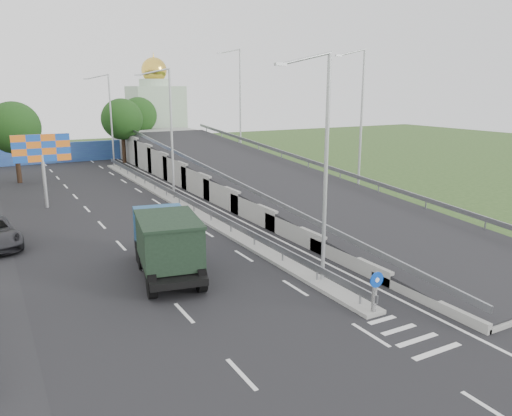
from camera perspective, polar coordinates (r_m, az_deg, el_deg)
ground at (r=19.36m, az=17.71°, el=-14.13°), size 160.00×160.00×0.00m
road_surface at (r=34.15m, az=-11.12°, el=-1.60°), size 26.00×90.00×0.04m
median at (r=38.73m, az=-8.75°, el=0.46°), size 1.00×44.00×0.20m
overpass_ramp at (r=41.51m, az=0.93°, el=3.82°), size 10.00×50.00×3.50m
median_guardrail at (r=38.59m, az=-8.78°, el=1.40°), size 0.09×44.00×0.71m
sign_bollard at (r=20.31m, az=13.44°, el=-9.28°), size 0.64×0.23×1.67m
lamp_post_near at (r=21.98m, az=7.64°, el=5.66°), size 2.74×0.18×10.08m
lamp_post_mid at (r=39.78m, az=-9.91°, el=9.09°), size 2.74×0.18×10.08m
lamp_post_far at (r=59.00m, az=-16.43°, el=10.15°), size 2.74×0.18×10.08m
blue_wall at (r=64.55m, az=-20.92°, el=5.95°), size 30.00×0.50×2.40m
church at (r=75.13m, az=-11.36°, el=10.68°), size 7.00×7.00×13.80m
billboard at (r=39.94m, az=-23.28°, el=5.87°), size 4.00×0.24×5.50m
tree_left_mid at (r=51.69m, az=-25.94°, el=8.24°), size 4.80×4.80×7.60m
tree_median_far at (r=61.42m, az=-15.07°, el=9.76°), size 4.80×4.80×7.60m
tree_ramp_far at (r=69.20m, az=-13.26°, el=10.25°), size 4.80×4.80×7.60m
dump_truck at (r=24.28m, az=-10.23°, el=-3.69°), size 3.66×7.19×3.02m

